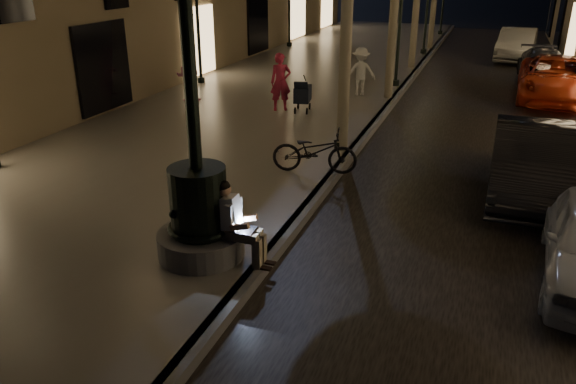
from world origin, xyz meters
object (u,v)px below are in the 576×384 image
at_px(pedestrian_white, 361,72).
at_px(pedestrian_red, 281,82).
at_px(fountain_lamppost, 198,197).
at_px(car_fifth, 517,44).
at_px(bicycle, 315,151).
at_px(car_third, 557,79).
at_px(seated_man_laptop, 235,220).
at_px(pedestrian_pink, 188,76).
at_px(car_second, 531,161).
at_px(car_rear, 544,66).
at_px(stroller, 303,94).
at_px(lamp_curb_a, 344,24).
at_px(lamp_curb_b, 401,0).

bearing_deg(pedestrian_white, pedestrian_red, 37.78).
xyz_separation_m(fountain_lamppost, pedestrian_white, (-0.20, 11.99, -0.20)).
xyz_separation_m(car_fifth, bicycle, (-4.41, -18.49, -0.06)).
relative_size(car_third, pedestrian_red, 3.00).
xyz_separation_m(seated_man_laptop, pedestrian_pink, (-5.97, 9.24, 0.10)).
bearing_deg(car_third, car_second, -95.11).
height_order(car_third, car_fifth, car_fifth).
distance_m(car_fifth, pedestrian_red, 15.30).
height_order(car_rear, car_fifth, car_fifth).
bearing_deg(car_third, fountain_lamppost, -111.45).
xyz_separation_m(car_second, pedestrian_red, (-7.12, 4.13, 0.35)).
distance_m(pedestrian_pink, bicycle, 7.79).
bearing_deg(car_fifth, fountain_lamppost, -97.18).
bearing_deg(seated_man_laptop, pedestrian_white, 93.88).
height_order(stroller, pedestrian_red, pedestrian_red).
xyz_separation_m(lamp_curb_a, lamp_curb_b, (0.00, 8.00, 0.00)).
bearing_deg(car_rear, fountain_lamppost, -113.56).
xyz_separation_m(seated_man_laptop, stroller, (-1.96, 9.15, -0.16)).
bearing_deg(car_rear, car_fifth, 96.37).
height_order(lamp_curb_b, car_third, lamp_curb_b).
bearing_deg(lamp_curb_a, car_third, 56.97).
xyz_separation_m(pedestrian_red, pedestrian_pink, (-3.30, 0.11, -0.07)).
height_order(car_second, bicycle, car_second).
bearing_deg(lamp_curb_b, bicycle, -90.66).
distance_m(pedestrian_red, bicycle, 5.60).
bearing_deg(lamp_curb_a, bicycle, -93.59).
distance_m(pedestrian_red, pedestrian_white, 3.41).
xyz_separation_m(lamp_curb_a, pedestrian_red, (-2.76, 3.13, -2.15)).
xyz_separation_m(lamp_curb_a, car_fifth, (4.30, 16.70, -2.48)).
distance_m(fountain_lamppost, pedestrian_red, 9.36).
distance_m(lamp_curb_b, pedestrian_white, 3.13).
xyz_separation_m(fountain_lamppost, car_third, (6.20, 14.46, -0.48)).
distance_m(car_third, bicycle, 11.68).
bearing_deg(lamp_curb_a, seated_man_laptop, -90.84).
relative_size(car_rear, car_fifth, 0.92).
bearing_deg(car_second, fountain_lamppost, -134.59).
bearing_deg(seated_man_laptop, stroller, 102.08).
bearing_deg(car_third, lamp_curb_b, -173.45).
bearing_deg(seated_man_laptop, car_second, 48.35).
distance_m(stroller, pedestrian_red, 0.78).
height_order(pedestrian_pink, bicycle, pedestrian_pink).
bearing_deg(car_fifth, lamp_curb_b, -111.06).
distance_m(stroller, car_fifth, 14.96).
xyz_separation_m(fountain_lamppost, stroller, (-1.34, 9.15, -0.45)).
bearing_deg(pedestrian_white, bicycle, 76.61).
bearing_deg(car_second, stroller, 147.82).
bearing_deg(fountain_lamppost, car_third, 66.79).
relative_size(fountain_lamppost, car_third, 0.98).
relative_size(seated_man_laptop, car_second, 0.30).
relative_size(stroller, pedestrian_white, 0.68).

